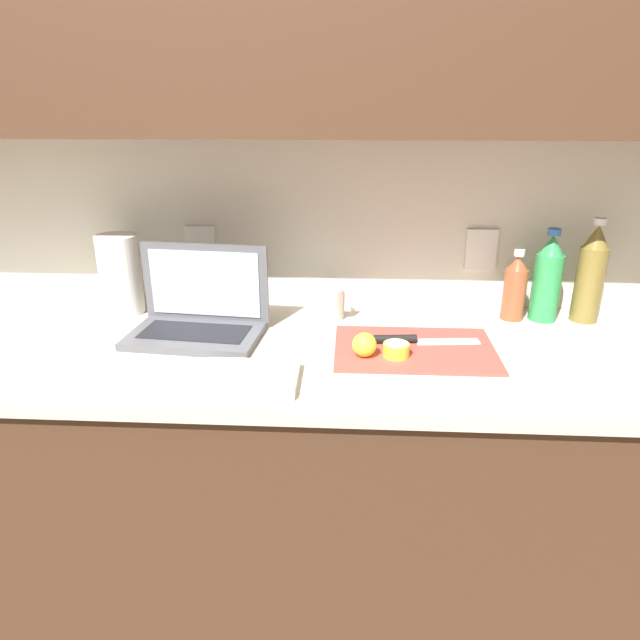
{
  "coord_description": "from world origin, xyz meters",
  "views": [
    {
      "loc": [
        0.26,
        -1.33,
        1.51
      ],
      "look_at": [
        0.18,
        -0.01,
        0.99
      ],
      "focal_mm": 32.0,
      "sensor_mm": 36.0,
      "label": 1
    }
  ],
  "objects_px": {
    "lemon_whole_beside": "(364,345)",
    "bottle_oil_tall": "(547,279)",
    "paper_towel_roll": "(120,275)",
    "bottle_water_clear": "(591,275)",
    "laptop": "(199,314)",
    "lemon_half_cut": "(396,349)",
    "bottle_green_soda": "(515,288)",
    "cutting_board": "(414,349)",
    "knife": "(408,340)",
    "measuring_cup": "(327,303)"
  },
  "relations": [
    {
      "from": "lemon_half_cut",
      "to": "bottle_oil_tall",
      "type": "height_order",
      "value": "bottle_oil_tall"
    },
    {
      "from": "laptop",
      "to": "bottle_green_soda",
      "type": "relative_size",
      "value": 1.78
    },
    {
      "from": "measuring_cup",
      "to": "bottle_green_soda",
      "type": "bearing_deg",
      "value": 2.71
    },
    {
      "from": "bottle_green_soda",
      "to": "bottle_water_clear",
      "type": "height_order",
      "value": "bottle_water_clear"
    },
    {
      "from": "bottle_water_clear",
      "to": "laptop",
      "type": "bearing_deg",
      "value": -171.62
    },
    {
      "from": "cutting_board",
      "to": "bottle_oil_tall",
      "type": "xyz_separation_m",
      "value": [
        0.39,
        0.24,
        0.12
      ]
    },
    {
      "from": "measuring_cup",
      "to": "paper_towel_roll",
      "type": "distance_m",
      "value": 0.61
    },
    {
      "from": "knife",
      "to": "paper_towel_roll",
      "type": "relative_size",
      "value": 1.18
    },
    {
      "from": "bottle_water_clear",
      "to": "measuring_cup",
      "type": "bearing_deg",
      "value": -178.04
    },
    {
      "from": "lemon_half_cut",
      "to": "paper_towel_roll",
      "type": "xyz_separation_m",
      "value": [
        -0.78,
        0.28,
        0.09
      ]
    },
    {
      "from": "lemon_whole_beside",
      "to": "bottle_oil_tall",
      "type": "xyz_separation_m",
      "value": [
        0.52,
        0.3,
        0.08
      ]
    },
    {
      "from": "bottle_green_soda",
      "to": "bottle_oil_tall",
      "type": "xyz_separation_m",
      "value": [
        0.09,
        -0.0,
        0.03
      ]
    },
    {
      "from": "cutting_board",
      "to": "bottle_water_clear",
      "type": "distance_m",
      "value": 0.57
    },
    {
      "from": "laptop",
      "to": "bottle_water_clear",
      "type": "bearing_deg",
      "value": 13.95
    },
    {
      "from": "laptop",
      "to": "lemon_half_cut",
      "type": "height_order",
      "value": "laptop"
    },
    {
      "from": "paper_towel_roll",
      "to": "bottle_green_soda",
      "type": "bearing_deg",
      "value": 0.59
    },
    {
      "from": "bottle_oil_tall",
      "to": "paper_towel_roll",
      "type": "distance_m",
      "value": 1.22
    },
    {
      "from": "laptop",
      "to": "measuring_cup",
      "type": "distance_m",
      "value": 0.36
    },
    {
      "from": "lemon_half_cut",
      "to": "bottle_green_soda",
      "type": "bearing_deg",
      "value": 39.74
    },
    {
      "from": "laptop",
      "to": "paper_towel_roll",
      "type": "relative_size",
      "value": 1.57
    },
    {
      "from": "paper_towel_roll",
      "to": "bottle_water_clear",
      "type": "bearing_deg",
      "value": 0.5
    },
    {
      "from": "lemon_whole_beside",
      "to": "bottle_green_soda",
      "type": "xyz_separation_m",
      "value": [
        0.43,
        0.3,
        0.05
      ]
    },
    {
      "from": "knife",
      "to": "cutting_board",
      "type": "bearing_deg",
      "value": -71.28
    },
    {
      "from": "laptop",
      "to": "lemon_whole_beside",
      "type": "xyz_separation_m",
      "value": [
        0.44,
        -0.14,
        -0.02
      ]
    },
    {
      "from": "measuring_cup",
      "to": "bottle_oil_tall",
      "type": "bearing_deg",
      "value": 2.33
    },
    {
      "from": "lemon_whole_beside",
      "to": "bottle_water_clear",
      "type": "distance_m",
      "value": 0.7
    },
    {
      "from": "measuring_cup",
      "to": "paper_towel_roll",
      "type": "height_order",
      "value": "paper_towel_roll"
    },
    {
      "from": "laptop",
      "to": "knife",
      "type": "bearing_deg",
      "value": 0.16
    },
    {
      "from": "lemon_half_cut",
      "to": "bottle_water_clear",
      "type": "bearing_deg",
      "value": 27.82
    },
    {
      "from": "bottle_oil_tall",
      "to": "bottle_water_clear",
      "type": "distance_m",
      "value": 0.12
    },
    {
      "from": "measuring_cup",
      "to": "lemon_half_cut",
      "type": "bearing_deg",
      "value": -55.87
    },
    {
      "from": "bottle_water_clear",
      "to": "knife",
      "type": "bearing_deg",
      "value": -157.88
    },
    {
      "from": "paper_towel_roll",
      "to": "knife",
      "type": "bearing_deg",
      "value": -13.62
    },
    {
      "from": "cutting_board",
      "to": "bottle_water_clear",
      "type": "bearing_deg",
      "value": 25.61
    },
    {
      "from": "lemon_whole_beside",
      "to": "knife",
      "type": "bearing_deg",
      "value": 37.44
    },
    {
      "from": "lemon_whole_beside",
      "to": "paper_towel_roll",
      "type": "distance_m",
      "value": 0.76
    },
    {
      "from": "lemon_whole_beside",
      "to": "bottle_water_clear",
      "type": "relative_size",
      "value": 0.2
    },
    {
      "from": "knife",
      "to": "paper_towel_roll",
      "type": "height_order",
      "value": "paper_towel_roll"
    },
    {
      "from": "bottle_green_soda",
      "to": "cutting_board",
      "type": "bearing_deg",
      "value": -141.29
    },
    {
      "from": "measuring_cup",
      "to": "paper_towel_roll",
      "type": "xyz_separation_m",
      "value": [
        -0.6,
        0.01,
        0.07
      ]
    },
    {
      "from": "measuring_cup",
      "to": "bottle_water_clear",
      "type": "bearing_deg",
      "value": 1.96
    },
    {
      "from": "lemon_half_cut",
      "to": "lemon_whole_beside",
      "type": "relative_size",
      "value": 1.08
    },
    {
      "from": "laptop",
      "to": "lemon_half_cut",
      "type": "xyz_separation_m",
      "value": [
        0.52,
        -0.13,
        -0.03
      ]
    },
    {
      "from": "lemon_whole_beside",
      "to": "measuring_cup",
      "type": "bearing_deg",
      "value": 110.78
    },
    {
      "from": "lemon_half_cut",
      "to": "bottle_green_soda",
      "type": "height_order",
      "value": "bottle_green_soda"
    },
    {
      "from": "lemon_whole_beside",
      "to": "bottle_oil_tall",
      "type": "relative_size",
      "value": 0.23
    },
    {
      "from": "cutting_board",
      "to": "lemon_half_cut",
      "type": "xyz_separation_m",
      "value": [
        -0.05,
        -0.05,
        0.02
      ]
    },
    {
      "from": "knife",
      "to": "measuring_cup",
      "type": "distance_m",
      "value": 0.29
    },
    {
      "from": "bottle_green_soda",
      "to": "bottle_water_clear",
      "type": "xyz_separation_m",
      "value": [
        0.2,
        0.0,
        0.04
      ]
    },
    {
      "from": "bottle_water_clear",
      "to": "paper_towel_roll",
      "type": "height_order",
      "value": "bottle_water_clear"
    }
  ]
}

